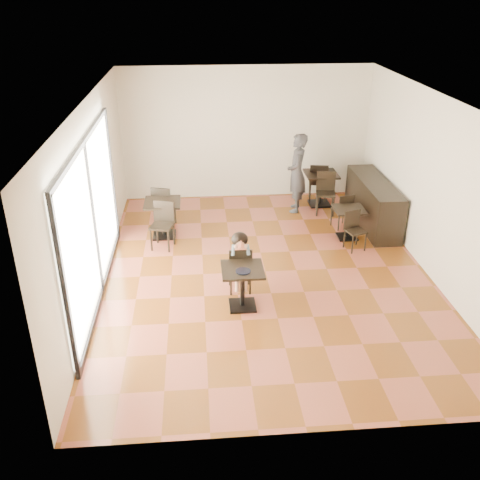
{
  "coord_description": "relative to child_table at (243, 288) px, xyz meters",
  "views": [
    {
      "loc": [
        -1.21,
        -8.71,
        4.92
      ],
      "look_at": [
        -0.54,
        -0.66,
        1.0
      ],
      "focal_mm": 40.0,
      "sensor_mm": 36.0,
      "label": 1
    }
  ],
  "objects": [
    {
      "name": "chair_left_b",
      "position": [
        -1.43,
        2.34,
        0.11
      ],
      "size": [
        0.53,
        0.53,
        0.95
      ],
      "primitive_type": null,
      "rotation": [
        0.0,
        0.0,
        -0.27
      ],
      "color": "black",
      "rests_on": "floor"
    },
    {
      "name": "wall_front",
      "position": [
        0.54,
        -2.84,
        1.24
      ],
      "size": [
        6.0,
        0.01,
        3.2
      ],
      "primitive_type": "cube",
      "color": "beige",
      "rests_on": "floor"
    },
    {
      "name": "storefront_window",
      "position": [
        -2.43,
        0.66,
        1.04
      ],
      "size": [
        0.04,
        4.5,
        2.6
      ],
      "primitive_type": "cube",
      "color": "white",
      "rests_on": "floor"
    },
    {
      "name": "chair_mid_b",
      "position": [
        2.45,
        1.94,
        0.04
      ],
      "size": [
        0.45,
        0.45,
        0.8
      ],
      "primitive_type": null,
      "rotation": [
        0.0,
        0.0,
        0.31
      ],
      "color": "black",
      "rests_on": "floor"
    },
    {
      "name": "wall_right",
      "position": [
        3.54,
        1.16,
        1.24
      ],
      "size": [
        0.01,
        8.0,
        3.2
      ],
      "primitive_type": "cube",
      "color": "beige",
      "rests_on": "floor"
    },
    {
      "name": "wall_left",
      "position": [
        -2.46,
        1.16,
        1.24
      ],
      "size": [
        0.01,
        8.0,
        3.2
      ],
      "primitive_type": "cube",
      "color": "beige",
      "rests_on": "floor"
    },
    {
      "name": "child_table",
      "position": [
        0.0,
        0.0,
        0.0
      ],
      "size": [
        0.69,
        0.69,
        0.73
      ],
      "primitive_type": null,
      "color": "black",
      "rests_on": "floor"
    },
    {
      "name": "child",
      "position": [
        0.0,
        0.55,
        0.19
      ],
      "size": [
        0.39,
        0.55,
        1.1
      ],
      "primitive_type": null,
      "color": "slate",
      "rests_on": "child_chair"
    },
    {
      "name": "pizza_slice",
      "position": [
        0.0,
        0.36,
        0.59
      ],
      "size": [
        0.26,
        0.2,
        0.06
      ],
      "primitive_type": null,
      "color": "tan",
      "rests_on": "child"
    },
    {
      "name": "cafe_table_mid",
      "position": [
        2.45,
        2.49,
        -0.03
      ],
      "size": [
        0.79,
        0.79,
        0.66
      ],
      "primitive_type": null,
      "rotation": [
        0.0,
        0.0,
        0.31
      ],
      "color": "black",
      "rests_on": "floor"
    },
    {
      "name": "floor",
      "position": [
        0.54,
        1.16,
        -0.36
      ],
      "size": [
        6.0,
        8.0,
        0.01
      ],
      "primitive_type": "cube",
      "color": "brown",
      "rests_on": "ground"
    },
    {
      "name": "service_counter",
      "position": [
        3.19,
        3.16,
        0.14
      ],
      "size": [
        0.6,
        2.4,
        1.0
      ],
      "primitive_type": "cube",
      "color": "black",
      "rests_on": "floor"
    },
    {
      "name": "chair_back_b",
      "position": [
        2.27,
        3.83,
        0.12
      ],
      "size": [
        0.51,
        0.51,
        0.97
      ],
      "primitive_type": null,
      "rotation": [
        0.0,
        0.0,
        -0.18
      ],
      "color": "black",
      "rests_on": "floor"
    },
    {
      "name": "ceiling",
      "position": [
        0.54,
        1.16,
        2.84
      ],
      "size": [
        6.0,
        8.0,
        0.01
      ],
      "primitive_type": "cube",
      "color": "silver",
      "rests_on": "floor"
    },
    {
      "name": "chair_back_a",
      "position": [
        2.27,
        4.66,
        0.12
      ],
      "size": [
        0.51,
        0.51,
        0.97
      ],
      "primitive_type": null,
      "rotation": [
        0.0,
        0.0,
        2.96
      ],
      "color": "black",
      "rests_on": "floor"
    },
    {
      "name": "chair_mid_a",
      "position": [
        2.45,
        3.04,
        0.04
      ],
      "size": [
        0.45,
        0.45,
        0.8
      ],
      "primitive_type": null,
      "rotation": [
        0.0,
        0.0,
        3.45
      ],
      "color": "black",
      "rests_on": "floor"
    },
    {
      "name": "chair_left_a",
      "position": [
        -1.43,
        3.44,
        0.11
      ],
      "size": [
        0.53,
        0.53,
        0.95
      ],
      "primitive_type": null,
      "rotation": [
        0.0,
        0.0,
        2.87
      ],
      "color": "black",
      "rests_on": "floor"
    },
    {
      "name": "child_chair",
      "position": [
        0.0,
        0.55,
        0.07
      ],
      "size": [
        0.39,
        0.39,
        0.87
      ],
      "primitive_type": null,
      "rotation": [
        0.0,
        0.0,
        3.14
      ],
      "color": "black",
      "rests_on": "floor"
    },
    {
      "name": "plate",
      "position": [
        0.0,
        -0.1,
        0.37
      ],
      "size": [
        0.25,
        0.25,
        0.01
      ],
      "primitive_type": "cylinder",
      "color": "black",
      "rests_on": "child_table"
    },
    {
      "name": "cafe_table_left",
      "position": [
        -1.43,
        2.89,
        0.03
      ],
      "size": [
        0.92,
        0.92,
        0.79
      ],
      "primitive_type": null,
      "rotation": [
        0.0,
        0.0,
        -0.27
      ],
      "color": "black",
      "rests_on": "floor"
    },
    {
      "name": "wall_back",
      "position": [
        0.54,
        5.16,
        1.24
      ],
      "size": [
        6.0,
        0.01,
        3.2
      ],
      "primitive_type": "cube",
      "color": "beige",
      "rests_on": "floor"
    },
    {
      "name": "adult_patron",
      "position": [
        1.62,
        4.08,
        0.56
      ],
      "size": [
        0.56,
        0.74,
        1.85
      ],
      "primitive_type": "imported",
      "rotation": [
        0.0,
        0.0,
        -1.75
      ],
      "color": "#39393E",
      "rests_on": "floor"
    },
    {
      "name": "cafe_table_back",
      "position": [
        2.27,
        4.38,
        0.04
      ],
      "size": [
        0.89,
        0.89,
        0.81
      ],
      "primitive_type": null,
      "rotation": [
        0.0,
        0.0,
        -0.18
      ],
      "color": "black",
      "rests_on": "floor"
    }
  ]
}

